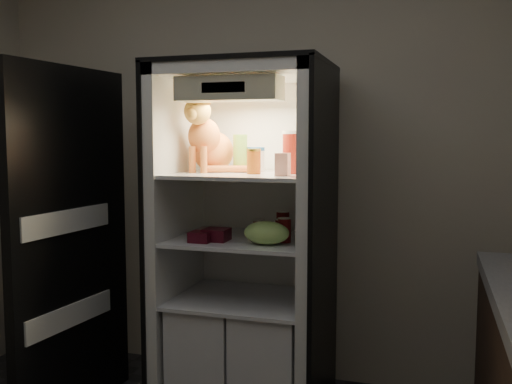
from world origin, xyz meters
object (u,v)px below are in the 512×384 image
(parmesan_shaker, at_px, (240,153))
(soda_can_b, at_px, (281,230))
(mayo_tub, at_px, (256,160))
(grape_bag, at_px, (267,233))
(condiment_jar, at_px, (259,227))
(pepper_jar, at_px, (295,152))
(tabby_cat, at_px, (209,142))
(soda_can_c, at_px, (284,230))
(berry_box_right, at_px, (216,235))
(soda_can_a, at_px, (283,223))
(refrigerator, at_px, (247,262))
(salsa_jar, at_px, (254,161))
(berry_box_left, at_px, (201,237))
(cream_carton, at_px, (283,164))

(parmesan_shaker, height_order, soda_can_b, parmesan_shaker)
(mayo_tub, bearing_deg, parmesan_shaker, -157.25)
(grape_bag, bearing_deg, mayo_tub, 117.82)
(condiment_jar, bearing_deg, pepper_jar, -8.40)
(tabby_cat, xyz_separation_m, soda_can_c, (0.47, -0.13, -0.45))
(berry_box_right, bearing_deg, soda_can_a, 42.19)
(soda_can_a, distance_m, soda_can_c, 0.21)
(refrigerator, relative_size, soda_can_c, 14.75)
(refrigerator, distance_m, soda_can_c, 0.35)
(salsa_jar, distance_m, soda_can_b, 0.39)
(soda_can_a, bearing_deg, soda_can_b, -79.24)
(soda_can_a, height_order, berry_box_left, soda_can_a)
(tabby_cat, bearing_deg, soda_can_b, -4.71)
(condiment_jar, bearing_deg, parmesan_shaker, -178.32)
(pepper_jar, distance_m, soda_can_b, 0.42)
(berry_box_left, bearing_deg, grape_bag, 6.77)
(cream_carton, xyz_separation_m, soda_can_c, (-0.01, 0.07, -0.34))
(tabby_cat, height_order, cream_carton, tabby_cat)
(parmesan_shaker, bearing_deg, condiment_jar, 1.68)
(pepper_jar, relative_size, soda_can_b, 2.02)
(refrigerator, bearing_deg, mayo_tub, 62.88)
(soda_can_a, bearing_deg, berry_box_left, -137.49)
(pepper_jar, xyz_separation_m, soda_can_c, (-0.02, -0.13, -0.40))
(tabby_cat, height_order, grape_bag, tabby_cat)
(soda_can_b, xyz_separation_m, soda_can_c, (0.03, -0.05, 0.01))
(refrigerator, relative_size, condiment_jar, 20.40)
(soda_can_a, distance_m, berry_box_left, 0.48)
(refrigerator, height_order, tabby_cat, refrigerator)
(mayo_tub, height_order, condiment_jar, mayo_tub)
(refrigerator, bearing_deg, soda_can_c, -27.05)
(refrigerator, height_order, condiment_jar, refrigerator)
(soda_can_a, relative_size, berry_box_right, 1.06)
(cream_carton, xyz_separation_m, soda_can_b, (-0.04, 0.12, -0.35))
(tabby_cat, relative_size, soda_can_a, 3.26)
(cream_carton, xyz_separation_m, soda_can_a, (-0.07, 0.28, -0.34))
(soda_can_b, relative_size, soda_can_c, 0.88)
(pepper_jar, bearing_deg, berry_box_left, -150.74)
(parmesan_shaker, distance_m, soda_can_b, 0.49)
(mayo_tub, height_order, berry_box_left, mayo_tub)
(tabby_cat, bearing_deg, soda_can_c, -9.83)
(berry_box_left, bearing_deg, condiment_jar, 50.23)
(parmesan_shaker, height_order, pepper_jar, pepper_jar)
(berry_box_left, relative_size, berry_box_right, 0.85)
(refrigerator, bearing_deg, grape_bag, -49.82)
(salsa_jar, xyz_separation_m, berry_box_right, (-0.18, -0.09, -0.38))
(salsa_jar, xyz_separation_m, berry_box_left, (-0.24, -0.15, -0.39))
(refrigerator, bearing_deg, parmesan_shaker, 148.77)
(pepper_jar, bearing_deg, grape_bag, -115.13)
(tabby_cat, relative_size, pepper_jar, 1.94)
(soda_can_b, bearing_deg, soda_can_c, -57.24)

